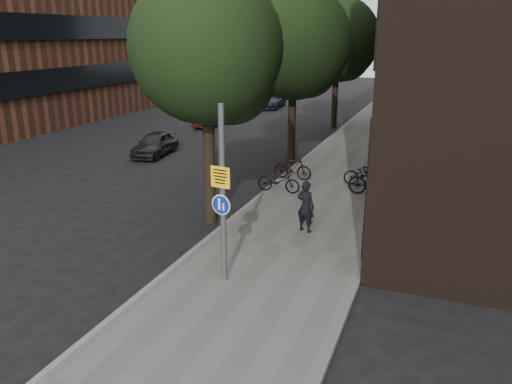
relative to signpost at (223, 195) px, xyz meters
The scene contains 15 objects.
ground 2.46m from the signpost, 61.32° to the right, with size 120.00×120.00×0.00m, color black.
sidewalk 9.33m from the signpost, 85.13° to the left, with size 4.50×60.00×0.12m, color #5E5B57.
curb_edge 9.42m from the signpost, 99.29° to the left, with size 0.15×60.00×0.13m, color slate.
street_tree_near 5.10m from the signpost, 118.56° to the left, with size 4.40×4.40×7.50m.
street_tree_mid 12.69m from the signpost, 99.36° to the left, with size 5.00×5.00×7.80m.
street_tree_far 21.48m from the signpost, 95.41° to the left, with size 5.00×5.00×7.80m.
signpost is the anchor object (origin of this frame).
pedestrian 3.95m from the signpost, 75.01° to the left, with size 0.56×0.37×1.53m, color black.
parked_bike_facade_near 9.23m from the signpost, 78.10° to the left, with size 0.58×1.67×0.88m, color black.
parked_bike_facade_far 8.13m from the signpost, 73.34° to the left, with size 0.50×1.76×1.06m, color black.
parked_bike_curb_near 7.17m from the signpost, 97.96° to the left, with size 0.56×1.60×0.84m, color black.
parked_bike_curb_far 8.89m from the signpost, 96.48° to the left, with size 0.44×1.56×0.94m, color black.
parked_car_near 13.79m from the signpost, 128.64° to the left, with size 1.33×3.31×1.13m, color black.
parked_car_mid 21.12m from the signpost, 116.97° to the left, with size 1.12×3.21×1.06m, color maroon.
parked_car_far 29.41m from the signpost, 107.16° to the left, with size 1.72×4.22×1.23m, color #1A222F.
Camera 1 is at (3.99, -8.70, 5.68)m, focal length 35.00 mm.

